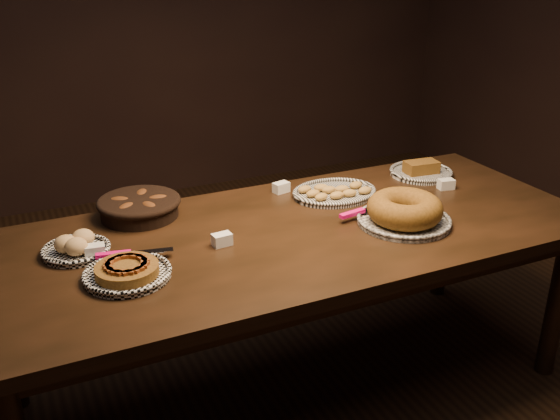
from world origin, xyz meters
name	(u,v)px	position (x,y,z in m)	size (l,w,h in m)	color
ground	(291,386)	(0.00, 0.00, 0.00)	(5.00, 5.00, 0.00)	black
buffet_table	(293,247)	(0.00, 0.00, 0.68)	(2.40, 1.00, 0.75)	black
apple_tart_plate	(127,272)	(-0.66, -0.10, 0.77)	(0.33, 0.30, 0.06)	white
madeleine_platter	(334,192)	(0.32, 0.24, 0.77)	(0.37, 0.31, 0.04)	black
bundt_cake_plate	(404,212)	(0.42, -0.13, 0.80)	(0.42, 0.37, 0.12)	black
croissant_basket	(139,206)	(-0.51, 0.38, 0.80)	(0.41, 0.41, 0.08)	black
bread_roll_plate	(76,247)	(-0.79, 0.14, 0.78)	(0.24, 0.24, 0.08)	white
loaf_plate	(421,171)	(0.83, 0.30, 0.77)	(0.30, 0.30, 0.07)	black
tent_cards	(299,211)	(0.08, 0.11, 0.77)	(1.63, 0.47, 0.04)	white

